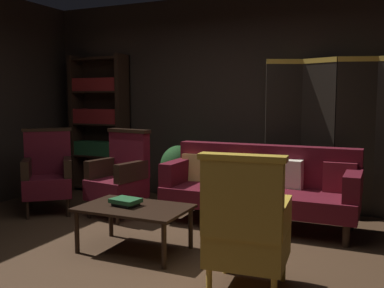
% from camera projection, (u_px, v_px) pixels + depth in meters
% --- Properties ---
extents(ground_plane, '(10.00, 10.00, 0.00)m').
position_uv_depth(ground_plane, '(155.00, 260.00, 3.79)').
color(ground_plane, '#3D2819').
extents(back_wall, '(7.20, 0.10, 2.80)m').
position_uv_depth(back_wall, '(241.00, 99.00, 5.86)').
color(back_wall, black).
rests_on(back_wall, ground_plane).
extents(folding_screen, '(1.73, 0.23, 1.90)m').
position_uv_depth(folding_screen, '(336.00, 134.00, 5.21)').
color(folding_screen, black).
rests_on(folding_screen, ground_plane).
extents(bookshelf, '(0.90, 0.32, 2.05)m').
position_uv_depth(bookshelf, '(100.00, 121.00, 6.54)').
color(bookshelf, black).
rests_on(bookshelf, ground_plane).
extents(velvet_couch, '(2.12, 0.78, 0.88)m').
position_uv_depth(velvet_couch, '(261.00, 184.00, 4.84)').
color(velvet_couch, black).
rests_on(velvet_couch, ground_plane).
extents(coffee_table, '(1.00, 0.64, 0.42)m').
position_uv_depth(coffee_table, '(134.00, 211.00, 3.99)').
color(coffee_table, black).
rests_on(coffee_table, ground_plane).
extents(armchair_gilt_accent, '(0.63, 0.62, 1.04)m').
position_uv_depth(armchair_gilt_accent, '(246.00, 227.00, 3.11)').
color(armchair_gilt_accent, gold).
rests_on(armchair_gilt_accent, ground_plane).
extents(armchair_wing_left, '(0.67, 0.67, 1.04)m').
position_uv_depth(armchair_wing_left, '(120.00, 176.00, 5.19)').
color(armchair_wing_left, black).
rests_on(armchair_wing_left, ground_plane).
extents(armchair_wing_right, '(0.81, 0.81, 1.04)m').
position_uv_depth(armchair_wing_right, '(48.00, 173.00, 5.36)').
color(armchair_wing_right, black).
rests_on(armchair_wing_right, ground_plane).
extents(potted_plant, '(0.49, 0.49, 0.78)m').
position_uv_depth(potted_plant, '(178.00, 170.00, 5.81)').
color(potted_plant, brown).
rests_on(potted_plant, ground_plane).
extents(book_black_cloth, '(0.25, 0.20, 0.03)m').
position_uv_depth(book_black_cloth, '(126.00, 204.00, 4.01)').
color(book_black_cloth, black).
rests_on(book_black_cloth, coffee_table).
extents(book_green_cloth, '(0.28, 0.23, 0.04)m').
position_uv_depth(book_green_cloth, '(126.00, 201.00, 4.01)').
color(book_green_cloth, '#1E4C28').
rests_on(book_green_cloth, book_black_cloth).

